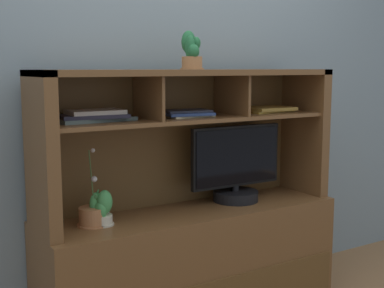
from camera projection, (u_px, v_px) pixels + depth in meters
back_wall at (167, 57)px, 2.91m from camera, size 6.00×0.02×2.80m
media_console at (192, 241)px, 2.83m from camera, size 1.64×0.51×1.33m
tv_monitor at (236, 171)px, 2.94m from camera, size 0.58×0.26×0.43m
potted_orchid at (93, 216)px, 2.50m from camera, size 0.15×0.15×0.38m
potted_fern at (102, 208)px, 2.50m from camera, size 0.11×0.11×0.17m
magazine_stack_left at (94, 116)px, 2.48m from camera, size 0.39×0.21×0.06m
magazine_stack_centre at (268, 109)px, 3.03m from camera, size 0.32×0.22×0.03m
magazine_stack_right at (186, 113)px, 2.74m from camera, size 0.28×0.26×0.03m
potted_succulent at (191, 53)px, 2.68m from camera, size 0.12×0.13×0.20m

